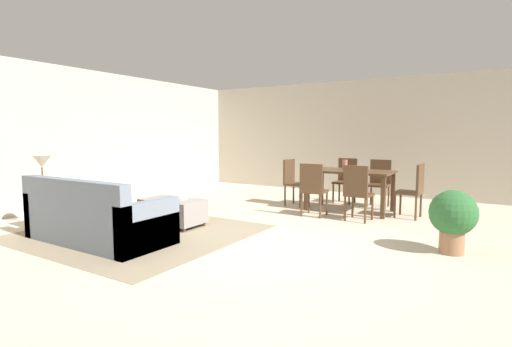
% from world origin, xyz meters
% --- Properties ---
extents(ground_plane, '(10.80, 10.80, 0.00)m').
position_xyz_m(ground_plane, '(0.00, 0.00, 0.00)').
color(ground_plane, beige).
extents(wall_back, '(9.00, 0.12, 2.70)m').
position_xyz_m(wall_back, '(0.00, 5.00, 1.35)').
color(wall_back, '#BCB2A0').
rests_on(wall_back, ground_plane).
extents(wall_left, '(0.12, 11.00, 2.70)m').
position_xyz_m(wall_left, '(-4.50, 0.50, 1.35)').
color(wall_left, '#BCB2A0').
rests_on(wall_left, ground_plane).
extents(area_rug, '(3.00, 2.80, 0.01)m').
position_xyz_m(area_rug, '(-1.79, -0.42, 0.00)').
color(area_rug, gray).
rests_on(area_rug, ground_plane).
extents(couch, '(2.00, 0.92, 0.86)m').
position_xyz_m(couch, '(-1.90, -1.04, 0.29)').
color(couch, slate).
rests_on(couch, ground_plane).
extents(ottoman_table, '(0.97, 0.56, 0.41)m').
position_xyz_m(ottoman_table, '(-1.68, 0.16, 0.24)').
color(ottoman_table, gray).
rests_on(ottoman_table, ground_plane).
extents(side_table, '(0.40, 0.40, 0.58)m').
position_xyz_m(side_table, '(-3.20, -1.00, 0.46)').
color(side_table, brown).
rests_on(side_table, ground_plane).
extents(table_lamp, '(0.26, 0.26, 0.53)m').
position_xyz_m(table_lamp, '(-3.20, -1.00, 0.99)').
color(table_lamp, brown).
rests_on(table_lamp, side_table).
extents(dining_table, '(1.52, 0.85, 0.76)m').
position_xyz_m(dining_table, '(0.28, 2.73, 0.66)').
color(dining_table, '#513823').
rests_on(dining_table, ground_plane).
extents(dining_chair_near_left, '(0.42, 0.42, 0.92)m').
position_xyz_m(dining_chair_near_left, '(-0.10, 1.92, 0.52)').
color(dining_chair_near_left, '#513823').
rests_on(dining_chair_near_left, ground_plane).
extents(dining_chair_near_right, '(0.42, 0.42, 0.92)m').
position_xyz_m(dining_chair_near_right, '(0.67, 1.95, 0.52)').
color(dining_chair_near_right, '#513823').
rests_on(dining_chair_near_right, ground_plane).
extents(dining_chair_far_left, '(0.41, 0.41, 0.92)m').
position_xyz_m(dining_chair_far_left, '(-0.07, 3.56, 0.52)').
color(dining_chair_far_left, '#513823').
rests_on(dining_chair_far_left, ground_plane).
extents(dining_chair_far_right, '(0.42, 0.42, 0.92)m').
position_xyz_m(dining_chair_far_right, '(0.63, 3.49, 0.52)').
color(dining_chair_far_right, '#513823').
rests_on(dining_chair_far_right, ground_plane).
extents(dining_chair_head_east, '(0.43, 0.43, 0.92)m').
position_xyz_m(dining_chair_head_east, '(1.40, 2.70, 0.52)').
color(dining_chair_head_east, '#513823').
rests_on(dining_chair_head_east, ground_plane).
extents(dining_chair_head_west, '(0.42, 0.42, 0.92)m').
position_xyz_m(dining_chair_head_west, '(-0.87, 2.71, 0.52)').
color(dining_chair_head_west, '#513823').
rests_on(dining_chair_head_west, ground_plane).
extents(vase_centerpiece, '(0.09, 0.09, 0.19)m').
position_xyz_m(vase_centerpiece, '(0.19, 2.70, 0.85)').
color(vase_centerpiece, '#B26659').
rests_on(vase_centerpiece, dining_table).
extents(book_on_ottoman, '(0.30, 0.26, 0.03)m').
position_xyz_m(book_on_ottoman, '(-1.61, 0.21, 0.43)').
color(book_on_ottoman, silver).
rests_on(book_on_ottoman, ottoman_table).
extents(potted_plant, '(0.54, 0.54, 0.76)m').
position_xyz_m(potted_plant, '(2.15, 0.86, 0.45)').
color(potted_plant, '#996B4C').
rests_on(potted_plant, ground_plane).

